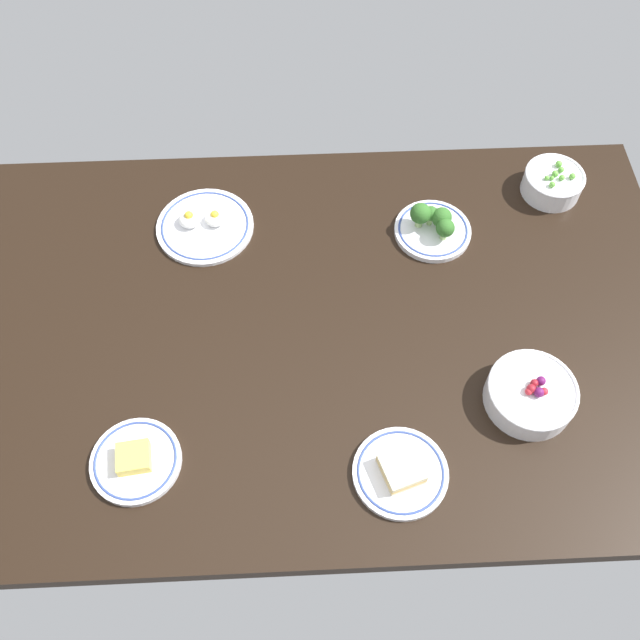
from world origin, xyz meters
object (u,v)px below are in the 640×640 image
object	(u,v)px
plate_sandwich	(401,472)
plate_broccoli	(433,226)
plate_cheese	(135,460)
plate_eggs	(204,225)
bowl_peas	(553,182)
bowl_berries	(531,394)

from	to	relation	value
plate_sandwich	plate_broccoli	world-z (taller)	plate_broccoli
plate_sandwich	plate_cheese	world-z (taller)	plate_sandwich
plate_broccoli	plate_eggs	bearing A→B (deg)	-4.25
bowl_peas	plate_eggs	bearing A→B (deg)	5.21
plate_sandwich	bowl_peas	world-z (taller)	bowl_peas
plate_sandwich	bowl_berries	distance (cm)	30.32
bowl_berries	bowl_peas	distance (cm)	56.98
plate_cheese	bowl_peas	size ratio (longest dim) A/B	1.22
plate_cheese	bowl_peas	distance (cm)	112.81
plate_cheese	bowl_berries	world-z (taller)	bowl_berries
bowl_berries	plate_broccoli	size ratio (longest dim) A/B	1.00
plate_sandwich	plate_eggs	world-z (taller)	plate_eggs
bowl_berries	plate_sandwich	bearing A→B (deg)	27.53
bowl_peas	plate_cheese	bearing A→B (deg)	34.63
plate_eggs	bowl_berries	size ratio (longest dim) A/B	1.27
plate_cheese	bowl_berries	bearing A→B (deg)	-172.90
plate_sandwich	plate_eggs	size ratio (longest dim) A/B	0.80
plate_cheese	plate_broccoli	xyz separation A→B (cm)	(-62.93, -52.69, 1.33)
bowl_berries	plate_broccoli	world-z (taller)	plate_broccoli
plate_cheese	bowl_peas	bearing A→B (deg)	-145.37
bowl_peas	plate_sandwich	bearing A→B (deg)	57.76
plate_eggs	bowl_berries	xyz separation A→B (cm)	(-65.91, 47.06, 1.96)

